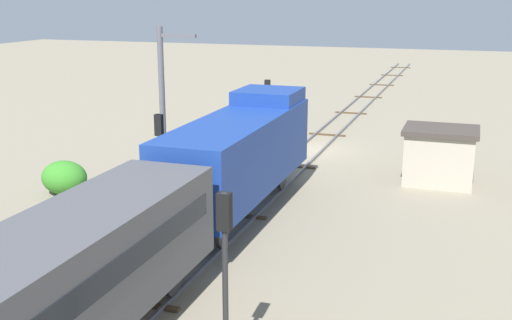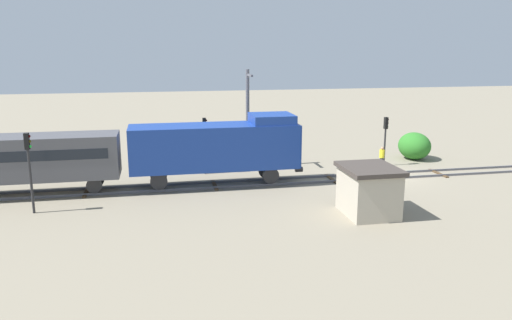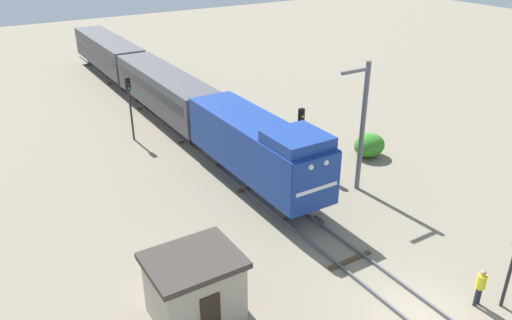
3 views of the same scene
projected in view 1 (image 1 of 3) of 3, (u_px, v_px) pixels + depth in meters
The scene contains 13 objects.
ground_plane at pixel (312, 150), 37.99m from camera, with size 149.13×149.13×0.00m, color gray.
railway_track at pixel (312, 148), 37.97m from camera, with size 2.40×99.42×0.16m.
locomotive at pixel (241, 150), 26.13m from camera, with size 2.90×11.60×4.60m.
passenger_car_leading at pixel (31, 298), 13.98m from camera, with size 2.84×14.00×3.66m.
traffic_signal_near at pixel (267, 99), 39.52m from camera, with size 0.32×0.34×3.85m.
traffic_signal_mid at pixel (160, 144), 26.68m from camera, with size 0.32×0.34×4.15m.
traffic_signal_far at pixel (225, 251), 14.94m from camera, with size 0.32×0.34×4.57m.
worker_near_track at pixel (277, 128), 39.16m from camera, with size 0.38×0.38×1.70m.
worker_by_signal at pixel (168, 173), 29.42m from camera, with size 0.38×0.38×1.70m.
catenary_mast at pixel (164, 103), 30.06m from camera, with size 1.94×0.28×7.52m.
relay_hut at pixel (440, 155), 30.96m from camera, with size 3.50×2.90×2.74m.
bush_near at pixel (64, 178), 29.38m from camera, with size 2.16×1.76×1.57m, color #348126.
bush_mid at pixel (258, 112), 43.70m from camera, with size 3.07×2.51×2.23m, color #2D7526.
Camera 1 is at (-8.77, 36.01, 8.96)m, focal length 45.00 mm.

